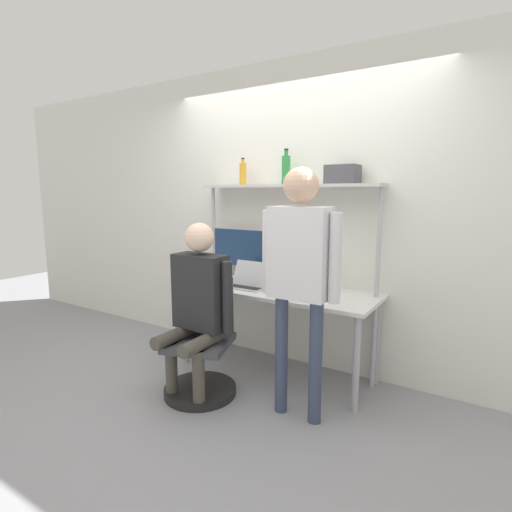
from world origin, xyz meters
name	(u,v)px	position (x,y,z in m)	size (l,w,h in m)	color
ground_plane	(254,387)	(0.00, 0.00, 0.00)	(12.00, 12.00, 0.00)	gray
wall_back	(295,216)	(0.00, 0.69, 1.35)	(8.00, 0.06, 2.70)	silver
desk	(275,298)	(0.00, 0.34, 0.67)	(1.73, 0.64, 0.75)	silver
shelf_unit	(287,214)	(0.00, 0.52, 1.38)	(1.64, 0.24, 1.63)	silver
monitor	(243,250)	(-0.45, 0.50, 1.02)	(0.65, 0.18, 0.48)	#B7B7BC
laptop	(249,280)	(-0.22, 0.27, 0.81)	(0.34, 0.23, 0.21)	#BCBCC1
cell_phone	(275,290)	(0.03, 0.28, 0.76)	(0.07, 0.15, 0.01)	#264C8C
office_chair	(202,359)	(-0.31, -0.27, 0.27)	(0.58, 0.58, 0.89)	black
person_seated	(198,297)	(-0.30, -0.32, 0.78)	(0.58, 0.47, 1.34)	#4C473D
person_standing	(300,261)	(0.48, -0.19, 1.11)	(0.57, 0.23, 1.72)	#38425B
bottle_amber	(243,173)	(-0.45, 0.52, 1.73)	(0.06, 0.06, 0.24)	gold
bottle_green	(286,169)	(-0.01, 0.52, 1.75)	(0.07, 0.07, 0.30)	#2D8C3F
storage_box	(343,174)	(0.49, 0.52, 1.70)	(0.24, 0.19, 0.15)	#4C4C51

